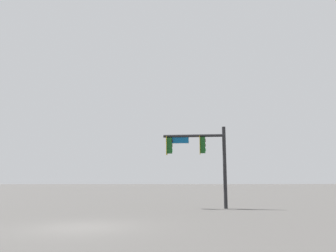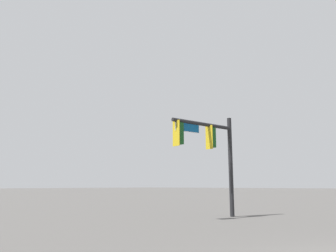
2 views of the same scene
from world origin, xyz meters
The scene contains 1 object.
signal_pole_near centered at (-6.51, -8.67, 3.85)m, with size 4.29×1.15×5.56m.
Camera 2 is at (8.40, 1.16, 1.70)m, focal length 35.00 mm.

